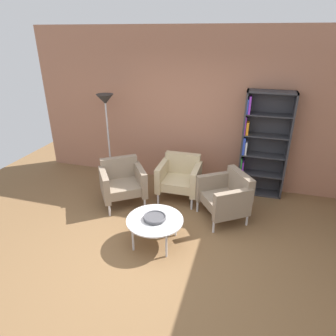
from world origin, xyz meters
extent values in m
plane|color=brown|center=(0.00, 0.00, 0.00)|extent=(8.32, 8.32, 0.00)
cube|color=#A87056|center=(0.00, 2.46, 1.45)|extent=(6.40, 0.12, 2.90)
cube|color=#333338|center=(0.96, 2.23, 0.95)|extent=(0.03, 0.30, 1.90)
cube|color=#333338|center=(1.73, 2.23, 0.95)|extent=(0.03, 0.30, 1.90)
cube|color=#333338|center=(1.35, 2.23, 1.89)|extent=(0.80, 0.30, 0.03)
cube|color=#333338|center=(1.35, 2.23, 0.01)|extent=(0.80, 0.30, 0.03)
cube|color=#333338|center=(1.35, 2.37, 0.95)|extent=(0.80, 0.02, 1.90)
cube|color=#333338|center=(1.35, 2.23, 0.40)|extent=(0.76, 0.28, 0.02)
cube|color=#333338|center=(1.35, 2.23, 0.77)|extent=(0.76, 0.28, 0.02)
cube|color=#333338|center=(1.35, 2.23, 1.13)|extent=(0.76, 0.28, 0.02)
cube|color=#333338|center=(1.35, 2.23, 1.50)|extent=(0.76, 0.28, 0.02)
cube|color=olive|center=(0.99, 2.20, 0.18)|extent=(0.03, 0.23, 0.28)
cube|color=yellow|center=(1.04, 2.18, 0.18)|extent=(0.03, 0.19, 0.28)
cube|color=red|center=(1.08, 2.21, 0.16)|extent=(0.03, 0.25, 0.24)
cube|color=green|center=(0.99, 2.20, 0.55)|extent=(0.02, 0.22, 0.29)
cube|color=purple|center=(1.02, 2.21, 0.52)|extent=(0.03, 0.25, 0.23)
cube|color=blue|center=(1.00, 2.21, 0.93)|extent=(0.04, 0.23, 0.31)
cube|color=white|center=(1.04, 2.20, 0.90)|extent=(0.03, 0.21, 0.23)
cube|color=purple|center=(0.99, 2.19, 1.30)|extent=(0.02, 0.20, 0.31)
cube|color=orange|center=(1.03, 2.18, 1.26)|extent=(0.04, 0.18, 0.22)
cube|color=blue|center=(0.99, 2.21, 1.64)|extent=(0.02, 0.24, 0.25)
cube|color=purple|center=(1.02, 2.18, 1.66)|extent=(0.03, 0.19, 0.29)
cylinder|color=silver|center=(-0.05, 0.29, 0.39)|extent=(0.80, 0.80, 0.02)
cylinder|color=silver|center=(-0.29, 0.05, 0.19)|extent=(0.03, 0.03, 0.38)
cylinder|color=silver|center=(0.19, 0.05, 0.19)|extent=(0.03, 0.03, 0.38)
cylinder|color=silver|center=(-0.29, 0.53, 0.19)|extent=(0.03, 0.03, 0.38)
cylinder|color=silver|center=(0.19, 0.53, 0.19)|extent=(0.03, 0.03, 0.38)
cylinder|color=#4C4C51|center=(-0.05, 0.29, 0.41)|extent=(0.13, 0.13, 0.02)
cylinder|color=#4C4C51|center=(-0.05, 0.29, 0.43)|extent=(0.32, 0.32, 0.02)
torus|color=#4C4C51|center=(-0.05, 0.29, 0.44)|extent=(0.32, 0.32, 0.02)
cube|color=gray|center=(-0.93, 1.16, 0.32)|extent=(0.86, 0.84, 0.16)
cube|color=gray|center=(-1.08, 1.38, 0.59)|extent=(0.59, 0.47, 0.38)
cube|color=gray|center=(-1.17, 0.96, 0.43)|extent=(0.44, 0.56, 0.46)
cube|color=gray|center=(-0.66, 1.32, 0.43)|extent=(0.44, 0.56, 0.46)
cylinder|color=silver|center=(-0.99, 0.73, 0.12)|extent=(0.04, 0.04, 0.24)
cylinder|color=silver|center=(-0.50, 1.08, 0.12)|extent=(0.04, 0.04, 0.24)
cylinder|color=silver|center=(-1.33, 1.21, 0.12)|extent=(0.04, 0.04, 0.24)
cylinder|color=silver|center=(-0.84, 1.55, 0.12)|extent=(0.04, 0.04, 0.24)
cube|color=#C6B289|center=(-0.04, 1.61, 0.32)|extent=(0.64, 0.59, 0.16)
cube|color=#C6B289|center=(-0.04, 1.88, 0.59)|extent=(0.64, 0.13, 0.38)
cube|color=#C6B289|center=(-0.35, 1.59, 0.43)|extent=(0.11, 0.62, 0.46)
cube|color=#C6B289|center=(0.27, 1.60, 0.43)|extent=(0.11, 0.62, 0.46)
cylinder|color=silver|center=(-0.34, 1.30, 0.12)|extent=(0.04, 0.04, 0.24)
cylinder|color=silver|center=(0.26, 1.31, 0.12)|extent=(0.04, 0.04, 0.24)
cylinder|color=silver|center=(-0.34, 1.88, 0.12)|extent=(0.04, 0.04, 0.24)
cylinder|color=silver|center=(0.26, 1.89, 0.12)|extent=(0.04, 0.04, 0.24)
cube|color=gray|center=(0.80, 1.19, 0.32)|extent=(0.84, 0.86, 0.16)
cube|color=gray|center=(1.02, 1.35, 0.59)|extent=(0.47, 0.59, 0.38)
cube|color=gray|center=(0.60, 1.44, 0.43)|extent=(0.57, 0.44, 0.46)
cube|color=gray|center=(0.96, 0.93, 0.43)|extent=(0.57, 0.44, 0.46)
cylinder|color=silver|center=(0.37, 1.26, 0.12)|extent=(0.04, 0.04, 0.24)
cylinder|color=silver|center=(0.72, 0.77, 0.12)|extent=(0.04, 0.04, 0.24)
cylinder|color=silver|center=(0.85, 1.59, 0.12)|extent=(0.04, 0.04, 0.24)
cylinder|color=silver|center=(1.19, 1.10, 0.12)|extent=(0.04, 0.04, 0.24)
cylinder|color=silver|center=(-1.56, 1.96, 0.01)|extent=(0.28, 0.28, 0.02)
cylinder|color=silver|center=(-1.56, 1.96, 0.85)|extent=(0.03, 0.03, 1.65)
cone|color=#2D2D2D|center=(-1.56, 1.96, 1.65)|extent=(0.32, 0.32, 0.18)
camera|label=1|loc=(1.10, -2.97, 2.78)|focal=31.72mm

